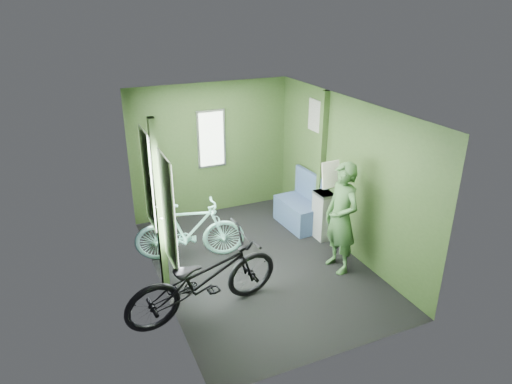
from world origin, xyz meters
The scene contains 6 objects.
room centered at (-0.04, 0.04, 1.44)m, with size 4.00×4.02×2.31m.
bicycle_black centered at (-1.05, -0.76, 0.00)m, with size 0.68×1.96×1.03m, color black.
bicycle_mint centered at (-0.85, 0.53, 0.00)m, with size 0.45×1.59×0.96m, color #88DBCF.
passenger centered at (0.99, -0.54, 0.80)m, with size 0.42×0.65×1.59m.
waste_box centered at (1.26, 0.33, 0.39)m, with size 0.23×0.32×0.78m, color gray.
bench_seat centered at (1.15, 0.86, 0.27)m, with size 0.53×0.90×0.92m.
Camera 1 is at (-2.34, -5.16, 3.56)m, focal length 32.00 mm.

